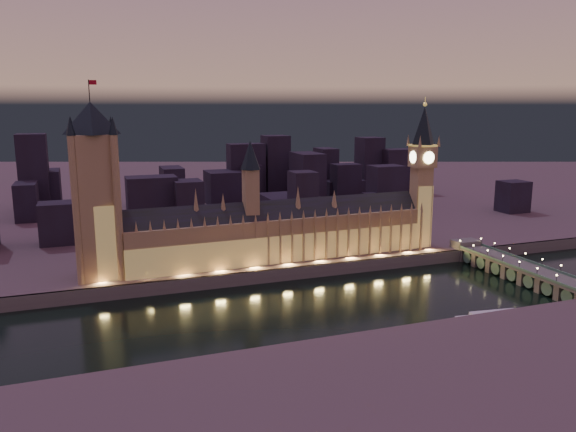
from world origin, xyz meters
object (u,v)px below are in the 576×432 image
object	(u,v)px
elizabeth_tower	(422,165)
westminster_bridge	(514,269)
victoria_tower	(95,182)
river_boat	(495,318)
palace_of_westminster	(280,232)

from	to	relation	value
elizabeth_tower	westminster_bridge	bearing A→B (deg)	-66.89
victoria_tower	westminster_bridge	size ratio (longest dim) A/B	1.00
victoria_tower	river_boat	distance (m)	229.90
palace_of_westminster	westminster_bridge	distance (m)	150.68
palace_of_westminster	river_boat	world-z (taller)	palace_of_westminster
palace_of_westminster	victoria_tower	bearing A→B (deg)	179.91
victoria_tower	westminster_bridge	xyz separation A→B (m)	(245.90, -65.37, -58.16)
victoria_tower	elizabeth_tower	bearing A→B (deg)	0.00
palace_of_westminster	elizabeth_tower	xyz separation A→B (m)	(106.41, 0.17, 40.12)
river_boat	palace_of_westminster	bearing A→B (deg)	121.82
elizabeth_tower	river_boat	distance (m)	140.10
westminster_bridge	river_boat	size ratio (longest dim) A/B	2.28
palace_of_westminster	river_boat	xyz separation A→B (m)	(74.31, -119.75, -24.81)
elizabeth_tower	river_boat	size ratio (longest dim) A/B	2.12
victoria_tower	westminster_bridge	bearing A→B (deg)	-14.89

